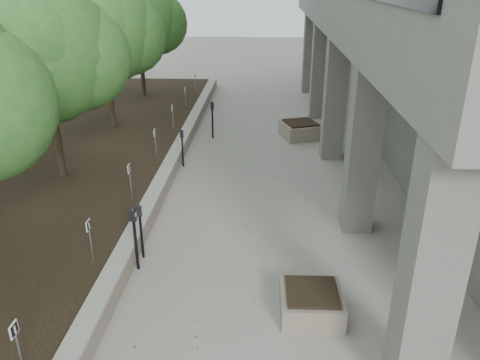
% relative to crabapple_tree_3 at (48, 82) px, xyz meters
% --- Properties ---
extents(retaining_wall, '(0.39, 26.00, 0.50)m').
position_rel_crabapple_tree_3_xyz_m(retaining_wall, '(2.97, 1.00, -2.87)').
color(retaining_wall, gray).
rests_on(retaining_wall, ground).
extents(planting_bed, '(7.00, 26.00, 0.40)m').
position_rel_crabapple_tree_3_xyz_m(planting_bed, '(-0.70, 1.00, -2.92)').
color(planting_bed, '#2E2317').
rests_on(planting_bed, ground).
extents(crabapple_tree_3, '(4.60, 4.00, 5.44)m').
position_rel_crabapple_tree_3_xyz_m(crabapple_tree_3, '(0.00, 0.00, 0.00)').
color(crabapple_tree_3, '#2C6225').
rests_on(crabapple_tree_3, planting_bed).
extents(crabapple_tree_4, '(4.60, 4.00, 5.44)m').
position_rel_crabapple_tree_3_xyz_m(crabapple_tree_4, '(0.00, 5.00, 0.00)').
color(crabapple_tree_4, '#2C6225').
rests_on(crabapple_tree_4, planting_bed).
extents(crabapple_tree_5, '(4.60, 4.00, 5.44)m').
position_rel_crabapple_tree_3_xyz_m(crabapple_tree_5, '(0.00, 10.00, 0.00)').
color(crabapple_tree_5, '#2C6225').
rests_on(crabapple_tree_5, planting_bed).
extents(parking_sign_2, '(0.04, 0.22, 0.96)m').
position_rel_crabapple_tree_3_xyz_m(parking_sign_2, '(2.45, -7.50, -2.24)').
color(parking_sign_2, black).
rests_on(parking_sign_2, planting_bed).
extents(parking_sign_3, '(0.04, 0.22, 0.96)m').
position_rel_crabapple_tree_3_xyz_m(parking_sign_3, '(2.45, -4.50, -2.24)').
color(parking_sign_3, black).
rests_on(parking_sign_3, planting_bed).
extents(parking_sign_4, '(0.04, 0.22, 0.96)m').
position_rel_crabapple_tree_3_xyz_m(parking_sign_4, '(2.45, -1.50, -2.24)').
color(parking_sign_4, black).
rests_on(parking_sign_4, planting_bed).
extents(parking_sign_5, '(0.04, 0.22, 0.96)m').
position_rel_crabapple_tree_3_xyz_m(parking_sign_5, '(2.45, 1.50, -2.24)').
color(parking_sign_5, black).
rests_on(parking_sign_5, planting_bed).
extents(parking_sign_6, '(0.04, 0.22, 0.96)m').
position_rel_crabapple_tree_3_xyz_m(parking_sign_6, '(2.45, 4.50, -2.24)').
color(parking_sign_6, black).
rests_on(parking_sign_6, planting_bed).
extents(parking_sign_7, '(0.04, 0.22, 0.96)m').
position_rel_crabapple_tree_3_xyz_m(parking_sign_7, '(2.45, 7.50, -2.24)').
color(parking_sign_7, black).
rests_on(parking_sign_7, planting_bed).
extents(parking_sign_8, '(0.04, 0.22, 0.96)m').
position_rel_crabapple_tree_3_xyz_m(parking_sign_8, '(2.45, 10.50, -2.24)').
color(parking_sign_8, black).
rests_on(parking_sign_8, planting_bed).
extents(parking_meter_2, '(0.14, 0.11, 1.31)m').
position_rel_crabapple_tree_3_xyz_m(parking_meter_2, '(3.25, -3.66, -2.47)').
color(parking_meter_2, black).
rests_on(parking_meter_2, ground).
extents(parking_meter_3, '(0.17, 0.14, 1.47)m').
position_rel_crabapple_tree_3_xyz_m(parking_meter_3, '(3.25, -4.11, -2.39)').
color(parking_meter_3, black).
rests_on(parking_meter_3, ground).
extents(parking_meter_4, '(0.13, 0.10, 1.26)m').
position_rel_crabapple_tree_3_xyz_m(parking_meter_4, '(3.25, 1.81, -2.49)').
color(parking_meter_4, black).
rests_on(parking_meter_4, ground).
extents(parking_meter_5, '(0.17, 0.14, 1.44)m').
position_rel_crabapple_tree_3_xyz_m(parking_meter_5, '(3.91, 4.77, -2.40)').
color(parking_meter_5, black).
rests_on(parking_meter_5, ground).
extents(planter_front, '(1.15, 1.15, 0.53)m').
position_rel_crabapple_tree_3_xyz_m(planter_front, '(6.82, -5.40, -2.86)').
color(planter_front, gray).
rests_on(planter_front, ground).
extents(planter_back, '(1.69, 1.69, 0.62)m').
position_rel_crabapple_tree_3_xyz_m(planter_back, '(7.28, 5.06, -2.81)').
color(planter_back, gray).
rests_on(planter_back, ground).
extents(berry_scatter, '(3.30, 14.10, 0.02)m').
position_rel_crabapple_tree_3_xyz_m(berry_scatter, '(4.70, -3.00, -3.11)').
color(berry_scatter, maroon).
rests_on(berry_scatter, ground).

